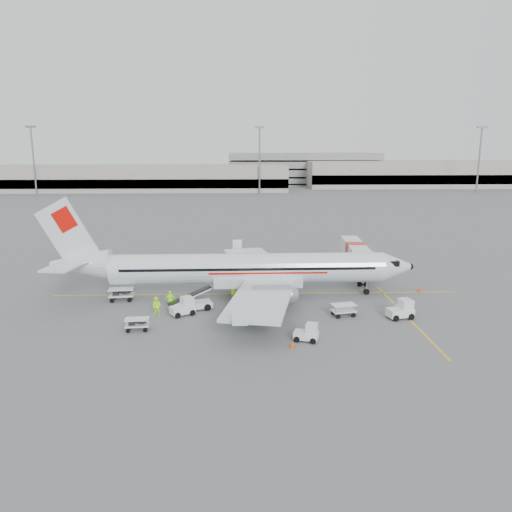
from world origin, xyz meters
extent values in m
plane|color=#56595B|center=(0.00, 0.00, 0.00)|extent=(360.00, 360.00, 0.00)
cube|color=yellow|center=(0.00, 0.00, 0.01)|extent=(44.00, 0.20, 0.01)
cube|color=yellow|center=(14.00, -8.00, 0.01)|extent=(0.20, 20.00, 0.01)
cone|color=#E73F05|center=(18.11, 0.13, 0.34)|extent=(0.42, 0.42, 0.68)
cone|color=#E73F05|center=(5.68, 15.23, 0.32)|extent=(0.40, 0.40, 0.65)
cone|color=#E73F05|center=(2.33, -15.05, 0.33)|extent=(0.40, 0.40, 0.65)
imported|color=#B4FF18|center=(-2.49, -1.50, 0.86)|extent=(0.74, 0.63, 1.71)
imported|color=#B4FF18|center=(-9.76, -6.80, 0.91)|extent=(1.07, 0.95, 1.82)
imported|color=#B4FF18|center=(-1.37, -7.79, 0.91)|extent=(0.96, 1.31, 1.82)
imported|color=#B4FF18|center=(-8.73, -4.81, 0.91)|extent=(1.14, 0.64, 1.83)
camera|label=1|loc=(-1.79, -52.39, 15.85)|focal=35.00mm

